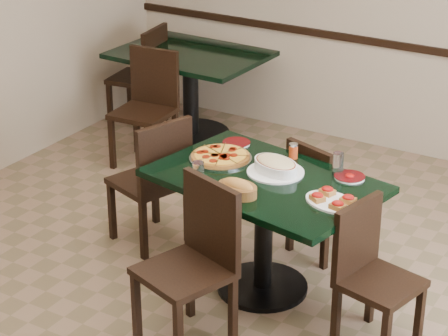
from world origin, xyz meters
The scene contains 20 objects.
floor centered at (0.00, 0.00, 0.00)m, with size 5.50×5.50×0.00m, color brown.
main_table centered at (0.14, 0.26, 0.57)m, with size 1.43×1.05×0.75m.
back_table centered at (-1.60, 2.12, 0.52)m, with size 1.26×0.93×0.75m.
chair_far centered at (0.24, 0.81, 0.44)m, with size 0.47×0.47×0.80m.
chair_near centered at (0.07, -0.37, 0.52)m, with size 0.55×0.55×0.94m.
chair_right centered at (0.89, 0.10, 0.46)m, with size 0.46×0.46×0.82m.
chair_left centered at (-0.73, 0.38, 0.50)m, with size 0.53×0.53×0.90m.
back_chair_near centered at (-1.59, 1.50, 0.51)m, with size 0.46×0.46×0.92m.
back_chair_left centered at (-2.07, 2.11, 0.51)m, with size 0.48×0.48×0.90m.
pepperoni_pizza centered at (-0.22, 0.36, 0.77)m, with size 0.38×0.38×0.04m.
lasagna_casserole centered at (0.17, 0.35, 0.80)m, with size 0.35×0.34×0.09m.
bread_basket centered at (0.12, -0.01, 0.79)m, with size 0.26×0.19×0.10m.
bruschetta_platter centered at (0.62, 0.16, 0.77)m, with size 0.38×0.31×0.05m.
side_plate_near centered at (-0.11, -0.03, 0.76)m, with size 0.18×0.18×0.02m.
side_plate_far_r centered at (0.57, 0.51, 0.76)m, with size 0.18×0.18×0.03m.
side_plate_far_l centered at (-0.25, 0.61, 0.76)m, with size 0.18×0.18×0.02m.
napkin_setting centered at (-0.01, -0.05, 0.75)m, with size 0.17×0.17×0.01m.
water_glass_a centered at (0.48, 0.53, 0.82)m, with size 0.06×0.06×0.14m, color silver.
water_glass_b centered at (-0.12, -0.03, 0.82)m, with size 0.07×0.07×0.15m, color silver.
pepper_shaker centered at (0.15, 0.60, 0.80)m, with size 0.06×0.06×0.10m.
Camera 1 is at (2.32, -3.78, 2.89)m, focal length 70.00 mm.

